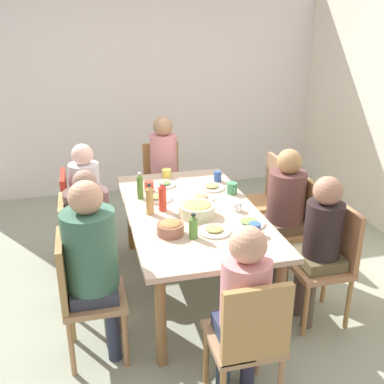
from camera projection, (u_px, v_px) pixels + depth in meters
ground_plane at (192, 288)px, 3.86m from camera, size 5.86×5.86×0.00m
wall_left at (144, 88)px, 5.64m from camera, size 0.12×4.68×2.60m
dining_table at (192, 218)px, 3.62m from camera, size 1.84×1.02×0.73m
chair_0 at (163, 180)px, 4.85m from camera, size 0.40×0.40×0.90m
person_0 at (164, 164)px, 4.69m from camera, size 0.30×0.30×1.22m
chair_1 at (81, 291)px, 2.92m from camera, size 0.40×0.40×0.90m
person_1 at (92, 255)px, 2.85m from camera, size 0.34×0.34×1.26m
chair_2 at (249, 338)px, 2.50m from camera, size 0.40×0.40×0.90m
person_2 at (244, 301)px, 2.52m from camera, size 0.30×0.30×1.15m
chair_3 at (79, 214)px, 4.03m from camera, size 0.40×0.40×0.90m
person_3 at (88, 196)px, 3.99m from camera, size 0.30×0.30×1.15m
chair_4 at (80, 247)px, 3.48m from camera, size 0.40×0.40×0.90m
person_4 at (90, 225)px, 3.43m from camera, size 0.33×0.33×1.12m
chair_5 at (330, 258)px, 3.32m from camera, size 0.40×0.40×0.90m
person_5 at (321, 238)px, 3.24m from camera, size 0.30×0.30×1.15m
chair_6 at (293, 223)px, 3.87m from camera, size 0.40×0.40×0.90m
person_6 at (285, 203)px, 3.78m from camera, size 0.31×0.31×1.17m
chair_7 at (265, 196)px, 4.43m from camera, size 0.40×0.40×0.90m
plate_0 at (164, 184)px, 4.09m from camera, size 0.20×0.20×0.04m
plate_1 at (214, 230)px, 3.22m from camera, size 0.23×0.23×0.04m
plate_2 at (201, 198)px, 3.78m from camera, size 0.22×0.22×0.04m
plate_3 at (212, 187)px, 4.02m from camera, size 0.22×0.22×0.04m
plate_4 at (158, 198)px, 3.79m from camera, size 0.23×0.23×0.04m
plate_5 at (249, 223)px, 3.34m from camera, size 0.24×0.24×0.04m
bowl_0 at (170, 228)px, 3.18m from camera, size 0.19×0.19×0.10m
bowl_1 at (197, 209)px, 3.47m from camera, size 0.28×0.28×0.11m
cup_0 at (149, 186)px, 3.95m from camera, size 0.12×0.08×0.09m
cup_1 at (232, 188)px, 3.89m from camera, size 0.13×0.09×0.10m
cup_2 at (167, 173)px, 4.29m from camera, size 0.12×0.09×0.08m
cup_3 at (218, 176)px, 4.18m from camera, size 0.11×0.07×0.09m
cup_4 at (237, 207)px, 3.56m from camera, size 0.11×0.07×0.07m
cup_5 at (255, 229)px, 3.18m from camera, size 0.12×0.08×0.08m
bottle_0 at (140, 186)px, 3.77m from camera, size 0.05×0.05×0.23m
bottle_1 at (150, 200)px, 3.48m from camera, size 0.06×0.06×0.25m
bottle_2 at (163, 197)px, 3.54m from camera, size 0.06×0.06×0.23m
bottle_3 at (193, 227)px, 3.12m from camera, size 0.06×0.06×0.18m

